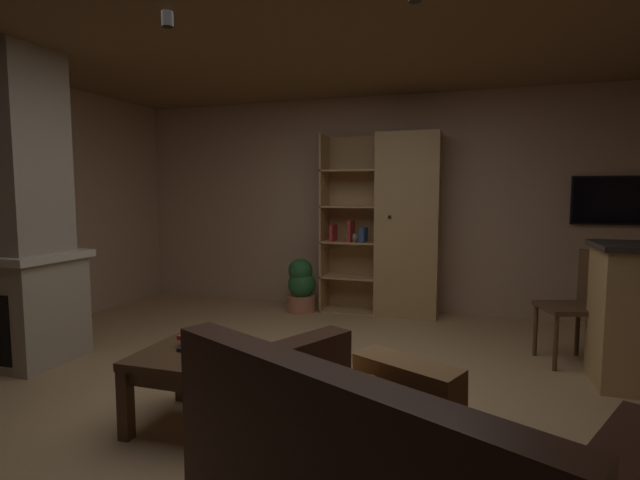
% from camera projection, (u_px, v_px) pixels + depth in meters
% --- Properties ---
extents(floor, '(6.21, 5.53, 0.02)m').
position_uv_depth(floor, '(302.00, 401.00, 3.29)').
color(floor, tan).
rests_on(floor, ground).
extents(wall_back, '(6.33, 0.06, 2.52)m').
position_uv_depth(wall_back, '(380.00, 204.00, 5.81)').
color(wall_back, tan).
rests_on(wall_back, ground).
extents(ceiling, '(6.21, 5.53, 0.02)m').
position_uv_depth(ceiling, '(301.00, 10.00, 3.04)').
color(ceiling, brown).
extents(window_pane_back, '(0.75, 0.01, 0.79)m').
position_uv_depth(window_pane_back, '(361.00, 214.00, 5.86)').
color(window_pane_back, white).
extents(stone_fireplace, '(1.03, 0.75, 2.52)m').
position_uv_depth(stone_fireplace, '(9.00, 224.00, 3.98)').
color(stone_fireplace, tan).
rests_on(stone_fireplace, ground).
extents(bookshelf_cabinet, '(1.34, 0.41, 2.06)m').
position_uv_depth(bookshelf_cabinet, '(400.00, 226.00, 5.50)').
color(bookshelf_cabinet, tan).
rests_on(bookshelf_cabinet, ground).
extents(coffee_table, '(0.64, 0.64, 0.45)m').
position_uv_depth(coffee_table, '(195.00, 366.00, 2.91)').
color(coffee_table, '#4C331E').
rests_on(coffee_table, ground).
extents(table_book_0, '(0.12, 0.12, 0.02)m').
position_uv_depth(table_book_0, '(189.00, 348.00, 2.93)').
color(table_book_0, black).
rests_on(table_book_0, coffee_table).
extents(table_book_1, '(0.12, 0.11, 0.02)m').
position_uv_depth(table_book_1, '(200.00, 344.00, 2.94)').
color(table_book_1, brown).
rests_on(table_book_1, coffee_table).
extents(table_book_2, '(0.15, 0.12, 0.03)m').
position_uv_depth(table_book_2, '(191.00, 337.00, 3.00)').
color(table_book_2, '#B22D2D').
rests_on(table_book_2, coffee_table).
extents(dining_chair, '(0.53, 0.53, 0.92)m').
position_uv_depth(dining_chair, '(579.00, 300.00, 3.95)').
color(dining_chair, '#4C331E').
rests_on(dining_chair, ground).
extents(potted_floor_plant, '(0.34, 0.34, 0.63)m').
position_uv_depth(potted_floor_plant, '(301.00, 286.00, 5.70)').
color(potted_floor_plant, '#B77051').
rests_on(potted_floor_plant, ground).
extents(wall_mounted_tv, '(0.90, 0.06, 0.51)m').
position_uv_depth(wall_mounted_tv, '(619.00, 200.00, 5.00)').
color(wall_mounted_tv, black).
extents(track_light_spot_1, '(0.07, 0.07, 0.09)m').
position_uv_depth(track_light_spot_1, '(167.00, 19.00, 2.97)').
color(track_light_spot_1, black).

